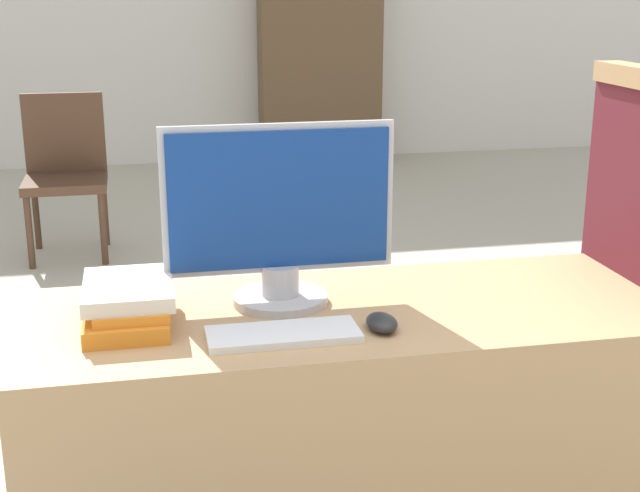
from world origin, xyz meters
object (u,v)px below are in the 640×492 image
Objects in this scene: far_chair at (65,166)px; keyboard at (283,334)px; monitor at (279,217)px; book_stack at (128,304)px; mouse at (382,322)px.

keyboard is at bearing -88.23° from far_chair.
monitor is at bearing 82.19° from keyboard.
book_stack is at bearing -169.23° from monitor.
keyboard is at bearing -97.81° from monitor.
mouse is at bearing 0.75° from keyboard.
keyboard is 1.16× the size of book_stack.
keyboard is at bearing -25.14° from book_stack.
mouse is 0.36× the size of book_stack.
monitor reaches higher than far_chair.
book_stack is (-0.53, 0.14, 0.03)m from mouse.
monitor reaches higher than mouse.
keyboard is at bearing -179.25° from mouse.
monitor is at bearing -86.96° from far_chair.
far_chair reaches higher than book_stack.
far_chair is (-0.35, 3.17, -0.31)m from book_stack.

